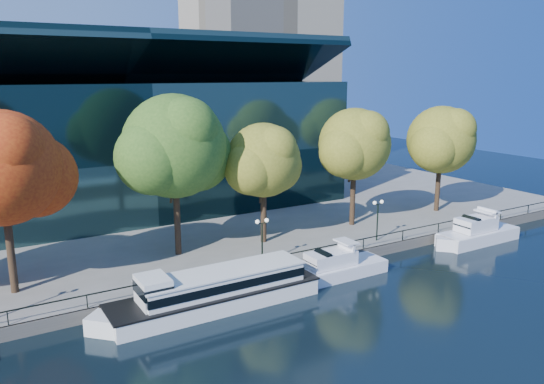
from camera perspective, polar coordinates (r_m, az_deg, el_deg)
ground at (r=42.83m, az=2.22°, el=-10.78°), size 160.00×160.00×0.00m
promenade at (r=74.38m, az=-13.24°, el=-0.51°), size 90.00×67.08×1.00m
railing at (r=44.68m, az=-0.05°, el=-7.08°), size 88.20×0.08×0.99m
convention_building at (r=67.53m, az=-15.62°, el=4.95°), size 50.00×24.57×21.43m
tour_boat at (r=39.91m, az=-6.57°, el=-10.46°), size 17.55×3.91×3.33m
cruiser_near at (r=45.54m, az=6.38°, el=-8.09°), size 10.60×2.73×3.07m
cruiser_far at (r=58.11m, az=21.04°, el=-4.11°), size 10.61×2.94×3.47m
tree_1 at (r=42.34m, az=-26.85°, el=2.08°), size 10.43×8.56×13.61m
tree_2 at (r=46.89m, az=-10.22°, el=4.64°), size 11.33×9.29×14.37m
tree_3 at (r=50.01m, az=-0.76°, el=3.27°), size 8.80×7.21×11.55m
tree_4 at (r=56.52m, az=9.02°, el=4.94°), size 9.48×7.77×12.54m
tree_5 at (r=64.90m, az=17.85°, el=5.22°), size 9.81×8.04×12.39m
lamp_1 at (r=44.98m, az=-1.08°, el=-4.20°), size 1.26×0.36×4.03m
lamp_2 at (r=52.38m, az=11.32°, el=-2.01°), size 1.26×0.36×4.03m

